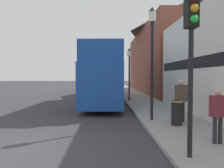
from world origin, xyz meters
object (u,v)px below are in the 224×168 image
(tour_bus, at_px, (105,80))
(pedestrian_nearest, at_px, (218,110))
(pedestrian_second, at_px, (181,96))
(traffic_signal, at_px, (192,37))
(lamp_post_nearest, at_px, (152,43))
(lamp_post_second, at_px, (129,64))
(parked_car_ahead_of_bus, at_px, (109,89))
(lamp_post_third, at_px, (122,66))
(litter_bin, at_px, (177,112))

(tour_bus, distance_m, pedestrian_nearest, 11.07)
(pedestrian_nearest, bearing_deg, pedestrian_second, 90.40)
(pedestrian_nearest, relative_size, pedestrian_second, 0.88)
(pedestrian_nearest, distance_m, traffic_signal, 2.53)
(pedestrian_nearest, distance_m, lamp_post_nearest, 4.54)
(traffic_signal, distance_m, lamp_post_second, 12.82)
(parked_car_ahead_of_bus, relative_size, pedestrian_nearest, 2.73)
(traffic_signal, xyz_separation_m, lamp_post_nearest, (0.06, 4.66, 0.57))
(lamp_post_third, bearing_deg, traffic_signal, -90.08)
(tour_bus, xyz_separation_m, parked_car_ahead_of_bus, (0.45, 7.80, -1.21))
(parked_car_ahead_of_bus, relative_size, traffic_signal, 1.12)
(pedestrian_second, bearing_deg, lamp_post_second, 98.35)
(parked_car_ahead_of_bus, bearing_deg, tour_bus, -92.90)
(traffic_signal, height_order, lamp_post_second, lamp_post_second)
(pedestrian_second, xyz_separation_m, traffic_signal, (-1.22, -4.11, 1.81))
(pedestrian_nearest, height_order, lamp_post_nearest, lamp_post_nearest)
(parked_car_ahead_of_bus, distance_m, lamp_post_third, 3.53)
(parked_car_ahead_of_bus, height_order, litter_bin, parked_car_ahead_of_bus)
(lamp_post_nearest, bearing_deg, pedestrian_nearest, -71.84)
(parked_car_ahead_of_bus, xyz_separation_m, traffic_signal, (1.62, -19.39, 2.40))
(litter_bin, bearing_deg, pedestrian_second, 57.31)
(litter_bin, bearing_deg, lamp_post_nearest, 124.48)
(tour_bus, relative_size, pedestrian_nearest, 6.69)
(traffic_signal, relative_size, lamp_post_third, 0.86)
(tour_bus, relative_size, lamp_post_third, 2.36)
(pedestrian_nearest, bearing_deg, tour_bus, 107.44)
(parked_car_ahead_of_bus, relative_size, litter_bin, 4.46)
(tour_bus, height_order, pedestrian_nearest, tour_bus)
(lamp_post_second, bearing_deg, pedestrian_second, -81.65)
(pedestrian_nearest, xyz_separation_m, traffic_signal, (-1.24, -1.06, 1.94))
(parked_car_ahead_of_bus, xyz_separation_m, pedestrian_nearest, (2.86, -18.33, 0.47))
(traffic_signal, bearing_deg, lamp_post_nearest, 89.27)
(lamp_post_nearest, bearing_deg, pedestrian_second, -25.20)
(tour_bus, bearing_deg, lamp_post_nearest, -70.07)
(lamp_post_nearest, distance_m, lamp_post_second, 8.17)
(lamp_post_third, bearing_deg, parked_car_ahead_of_bus, -136.33)
(traffic_signal, xyz_separation_m, lamp_post_second, (-0.06, 12.82, 0.07))
(pedestrian_nearest, distance_m, lamp_post_third, 20.07)
(traffic_signal, bearing_deg, pedestrian_second, 73.50)
(parked_car_ahead_of_bus, relative_size, lamp_post_third, 0.97)
(lamp_post_third, bearing_deg, pedestrian_second, -85.97)
(traffic_signal, relative_size, litter_bin, 3.97)
(lamp_post_second, bearing_deg, lamp_post_third, 89.38)
(parked_car_ahead_of_bus, relative_size, pedestrian_second, 2.42)
(lamp_post_nearest, xyz_separation_m, lamp_post_second, (-0.12, 8.16, -0.50))
(lamp_post_second, xyz_separation_m, lamp_post_third, (0.09, 8.16, 0.22))
(parked_car_ahead_of_bus, height_order, traffic_signal, traffic_signal)
(lamp_post_third, bearing_deg, litter_bin, -87.34)
(lamp_post_nearest, height_order, litter_bin, lamp_post_nearest)
(tour_bus, xyz_separation_m, lamp_post_third, (2.10, 9.38, 1.48))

